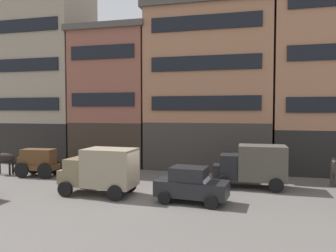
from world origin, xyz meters
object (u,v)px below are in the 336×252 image
Objects in this scene: draft_horse at (3,157)px; delivery_truck_near at (101,170)px; fire_hydrant_curbside at (108,166)px; cargo_wagon at (38,161)px; pedestrian_officer at (333,171)px; sedan_parked_curb at (191,185)px; delivery_truck_far at (252,165)px.

delivery_truck_near reaches higher than draft_horse.
delivery_truck_near is 6.88m from fire_hydrant_curbside.
pedestrian_officer is (19.83, 1.72, -0.17)m from cargo_wagon.
pedestrian_officer is at bearing 4.96° from cargo_wagon.
fire_hydrant_curbside is (7.10, 2.82, -0.84)m from draft_horse.
cargo_wagon reaches higher than pedestrian_officer.
delivery_truck_near is 1.15× the size of sedan_parked_curb.
draft_horse is at bearing 165.61° from sedan_parked_curb.
pedestrian_officer is at bearing -3.99° from fire_hydrant_curbside.
cargo_wagon is 5.06m from fire_hydrant_curbside.
delivery_truck_near reaches higher than pedestrian_officer.
sedan_parked_curb is 10.14m from fire_hydrant_curbside.
delivery_truck_far is 2.43× the size of pedestrian_officer.
fire_hydrant_curbside is at bearing 166.69° from delivery_truck_far.
cargo_wagon is 1.27× the size of draft_horse.
sedan_parked_curb reaches higher than pedestrian_officer.
sedan_parked_curb is (11.82, -3.79, -0.23)m from cargo_wagon.
delivery_truck_far is at bearing 24.57° from delivery_truck_near.
draft_horse reaches higher than cargo_wagon.
delivery_truck_far reaches higher than fire_hydrant_curbside.
pedestrian_officer is at bearing 21.67° from delivery_truck_near.
draft_horse is 0.53× the size of delivery_truck_near.
sedan_parked_curb is 9.73m from pedestrian_officer.
delivery_truck_far reaches higher than pedestrian_officer.
cargo_wagon is 12.42m from sedan_parked_curb.
cargo_wagon is 0.78× the size of sedan_parked_curb.
cargo_wagon is 19.91m from pedestrian_officer.
delivery_truck_near is 5.31× the size of fire_hydrant_curbside.
delivery_truck_far is (17.87, 0.27, 0.15)m from draft_horse.
fire_hydrant_curbside is (-7.67, 6.61, -0.49)m from sedan_parked_curb.
delivery_truck_near is at bearing -28.12° from cargo_wagon.
cargo_wagon is 0.69× the size of delivery_truck_far.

